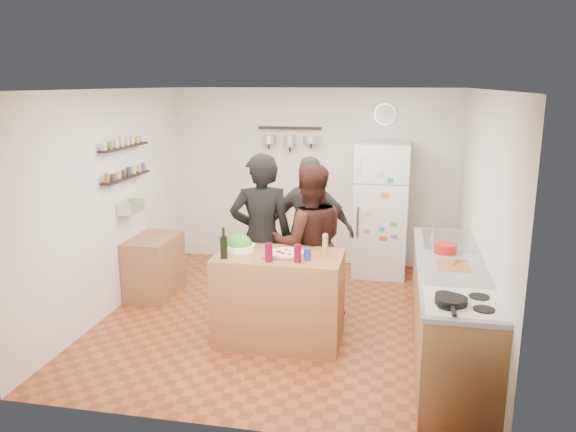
% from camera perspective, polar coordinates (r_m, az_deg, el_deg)
% --- Properties ---
extents(room_shell, '(4.20, 4.20, 4.20)m').
position_cam_1_polar(room_shell, '(6.37, 0.50, 1.46)').
color(room_shell, brown).
rests_on(room_shell, ground).
extents(prep_island, '(1.25, 0.72, 0.91)m').
position_cam_1_polar(prep_island, '(5.72, -0.88, -8.28)').
color(prep_island, '#A3613C').
rests_on(prep_island, floor).
extents(pizza_board, '(0.42, 0.34, 0.02)m').
position_cam_1_polar(pizza_board, '(5.53, -0.13, -3.93)').
color(pizza_board, brown).
rests_on(pizza_board, prep_island).
extents(pizza, '(0.34, 0.34, 0.02)m').
position_cam_1_polar(pizza, '(5.52, -0.13, -3.74)').
color(pizza, beige).
rests_on(pizza, pizza_board).
extents(salad_bowl, '(0.31, 0.31, 0.06)m').
position_cam_1_polar(salad_bowl, '(5.70, -4.93, -3.22)').
color(salad_bowl, white).
rests_on(salad_bowl, prep_island).
extents(wine_bottle, '(0.07, 0.07, 0.22)m').
position_cam_1_polar(wine_bottle, '(5.46, -6.53, -3.18)').
color(wine_bottle, black).
rests_on(wine_bottle, prep_island).
extents(wine_glass_near, '(0.07, 0.07, 0.18)m').
position_cam_1_polar(wine_glass_near, '(5.33, -1.97, -3.71)').
color(wine_glass_near, '#5B0721').
rests_on(wine_glass_near, prep_island).
extents(wine_glass_far, '(0.07, 0.07, 0.17)m').
position_cam_1_polar(wine_glass_far, '(5.31, 0.98, -3.82)').
color(wine_glass_far, '#590721').
rests_on(wine_glass_far, prep_island).
extents(pepper_mill, '(0.06, 0.06, 0.18)m').
position_cam_1_polar(pepper_mill, '(5.51, 3.80, -3.14)').
color(pepper_mill, '#AD8748').
rests_on(pepper_mill, prep_island).
extents(salt_canister, '(0.07, 0.07, 0.12)m').
position_cam_1_polar(salt_canister, '(5.38, 1.97, -3.89)').
color(salt_canister, navy).
rests_on(salt_canister, prep_island).
extents(person_left, '(0.77, 0.61, 1.86)m').
position_cam_1_polar(person_left, '(6.08, -2.71, -2.23)').
color(person_left, black).
rests_on(person_left, floor).
extents(person_center, '(1.00, 0.87, 1.74)m').
position_cam_1_polar(person_center, '(6.08, 2.13, -2.83)').
color(person_center, black).
rests_on(person_center, floor).
extents(person_back, '(1.07, 0.53, 1.75)m').
position_cam_1_polar(person_back, '(6.56, 2.28, -1.54)').
color(person_back, '#2E2B29').
rests_on(person_back, floor).
extents(counter_run, '(0.63, 2.63, 0.90)m').
position_cam_1_polar(counter_run, '(5.63, 16.11, -9.26)').
color(counter_run, '#9E7042').
rests_on(counter_run, floor).
extents(stove_top, '(0.60, 0.62, 0.02)m').
position_cam_1_polar(stove_top, '(4.58, 17.43, -8.46)').
color(stove_top, white).
rests_on(stove_top, counter_run).
extents(skillet, '(0.25, 0.25, 0.05)m').
position_cam_1_polar(skillet, '(4.51, 16.25, -8.25)').
color(skillet, black).
rests_on(skillet, stove_top).
extents(sink, '(0.50, 0.80, 0.03)m').
position_cam_1_polar(sink, '(6.28, 15.78, -2.37)').
color(sink, silver).
rests_on(sink, counter_run).
extents(cutting_board, '(0.30, 0.40, 0.02)m').
position_cam_1_polar(cutting_board, '(5.43, 16.46, -4.94)').
color(cutting_board, '#9A6638').
rests_on(cutting_board, counter_run).
extents(red_bowl, '(0.22, 0.22, 0.09)m').
position_cam_1_polar(red_bowl, '(5.78, 15.68, -3.18)').
color(red_bowl, red).
rests_on(red_bowl, counter_run).
extents(fridge, '(0.70, 0.68, 1.80)m').
position_cam_1_polar(fridge, '(7.67, 9.40, 0.67)').
color(fridge, white).
rests_on(fridge, floor).
extents(wall_clock, '(0.30, 0.03, 0.30)m').
position_cam_1_polar(wall_clock, '(7.83, 9.84, 10.15)').
color(wall_clock, silver).
rests_on(wall_clock, back_wall).
extents(spice_shelf_lower, '(0.12, 1.00, 0.02)m').
position_cam_1_polar(spice_shelf_lower, '(6.77, -16.10, 3.81)').
color(spice_shelf_lower, black).
rests_on(spice_shelf_lower, left_wall).
extents(spice_shelf_upper, '(0.12, 1.00, 0.02)m').
position_cam_1_polar(spice_shelf_upper, '(6.73, -16.29, 6.75)').
color(spice_shelf_upper, black).
rests_on(spice_shelf_upper, left_wall).
extents(produce_basket, '(0.18, 0.35, 0.14)m').
position_cam_1_polar(produce_basket, '(6.82, -15.68, 0.91)').
color(produce_basket, silver).
rests_on(produce_basket, left_wall).
extents(side_table, '(0.50, 0.80, 0.73)m').
position_cam_1_polar(side_table, '(7.13, -13.40, -4.95)').
color(side_table, '#90603C').
rests_on(side_table, floor).
extents(pot_rack, '(0.90, 0.04, 0.04)m').
position_cam_1_polar(pot_rack, '(7.90, 0.19, 8.92)').
color(pot_rack, black).
rests_on(pot_rack, back_wall).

